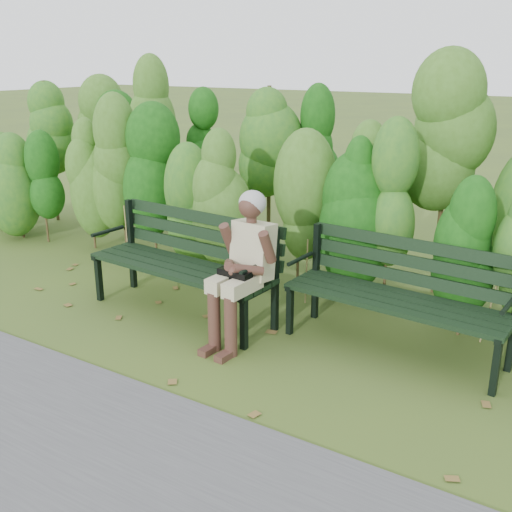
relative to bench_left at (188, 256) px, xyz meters
The scene contains 7 objects.
ground 1.10m from the bench_left, 25.92° to the right, with size 80.00×80.00×0.00m, color #405523.
footpath 2.80m from the bench_left, 72.26° to the right, with size 60.00×2.50×0.01m, color #474749.
hedge_band 1.81m from the bench_left, 60.21° to the left, with size 11.04×1.67×2.42m.
leaf_litter 1.33m from the bench_left, 27.61° to the right, with size 5.19×2.23×0.01m.
bench_left is the anchor object (origin of this frame).
bench_right 2.09m from the bench_left, ahead, with size 1.96×0.76×0.96m.
seated_woman 0.89m from the bench_left, 17.42° to the right, with size 0.53×0.78×1.37m.
Camera 1 is at (2.71, -4.01, 2.46)m, focal length 42.00 mm.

